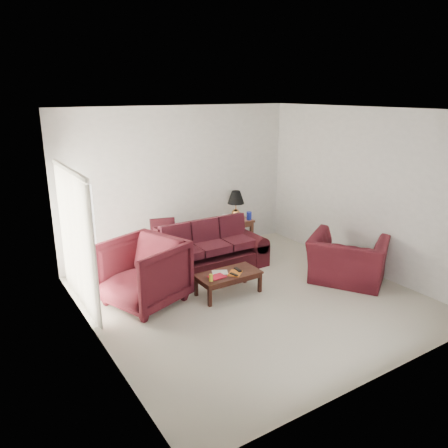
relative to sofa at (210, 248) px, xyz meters
The scene contains 19 objects.
floor 1.43m from the sofa, 90.39° to the right, with size 5.00×5.00×0.00m, color #B8B29D.
blinds 2.51m from the sofa, behind, with size 0.10×2.00×2.16m, color silver.
sofa is the anchor object (origin of this frame).
throw_pillow 0.97m from the sofa, 133.92° to the left, with size 0.46×0.13×0.46m, color black.
end_table 1.37m from the sofa, 35.10° to the left, with size 0.58×0.58×0.64m, color #54251C, non-canonical shape.
table_lamp 1.51m from the sofa, 36.46° to the left, with size 0.36×0.36×0.60m, color #E09046, non-canonical shape.
clock 1.19m from the sofa, 31.24° to the left, with size 0.15×0.05×0.15m, color silver.
blue_canister 1.49m from the sofa, 24.73° to the left, with size 0.11×0.11×0.17m, color #182AA1.
picture_frame 1.46m from the sofa, 45.63° to the left, with size 0.12×0.02×0.15m, color silver.
floor_lamp 2.20m from the sofa, 160.24° to the left, with size 0.29×0.29×1.76m, color white, non-canonical shape.
armchair_left 1.68m from the sofa, 159.09° to the right, with size 1.12×1.16×1.05m, color #3B0D14.
armchair_right 2.50m from the sofa, 43.87° to the right, with size 1.28×1.12×0.83m, color #410F16.
coffee_table 1.09m from the sofa, 103.79° to the right, with size 1.07×0.53×0.37m, color black, non-canonical shape.
magazine_red 1.18m from the sofa, 114.80° to the right, with size 0.26×0.19×0.01m, color red.
magazine_white 1.03m from the sofa, 111.08° to the right, with size 0.26×0.19×0.01m, color silver.
magazine_orange 1.13m from the sofa, 98.84° to the right, with size 0.26×0.19×0.01m, color #C66317.
remote_a 1.20m from the sofa, 101.46° to the right, with size 0.05×0.15×0.02m, color black.
remote_b 1.05m from the sofa, 94.14° to the right, with size 0.05×0.18×0.02m, color black.
yellow_glass 1.32m from the sofa, 119.73° to the right, with size 0.06×0.06×0.11m, color yellow.
Camera 1 is at (-3.87, -5.26, 3.26)m, focal length 35.00 mm.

